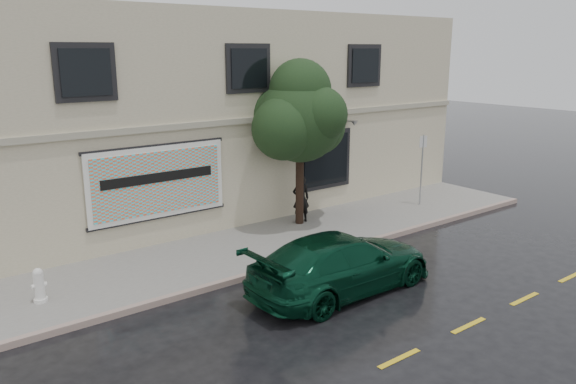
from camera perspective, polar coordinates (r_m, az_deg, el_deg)
ground at (r=15.04m, az=6.85°, el=-8.38°), size 90.00×90.00×0.00m
sidewalk at (r=17.33m, az=-0.64°, el=-4.90°), size 20.00×3.50×0.15m
curb at (r=16.04m, az=3.12°, el=-6.53°), size 20.00×0.18×0.16m
road_marking at (r=13.01m, az=17.87°, el=-12.78°), size 19.00×0.12×0.01m
building at (r=21.38m, az=-9.98°, el=7.98°), size 20.00×8.12×7.00m
billboard at (r=16.61m, az=-13.05°, el=0.99°), size 4.30×0.16×2.20m
car at (r=13.82m, az=5.50°, el=-7.19°), size 5.06×2.33×1.46m
pedestrian at (r=18.69m, az=1.33°, el=-0.69°), size 0.68×0.56×1.58m
umbrella at (r=18.43m, az=1.35°, el=2.81°), size 1.01×1.01×0.75m
street_tree at (r=18.01m, az=1.23°, el=7.33°), size 2.75×2.75×4.83m
fire_hydrant at (r=14.16m, az=-23.96°, el=-8.67°), size 0.33×0.31×0.81m
sign_pole at (r=21.16m, az=13.45°, el=2.87°), size 0.32×0.09×2.62m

